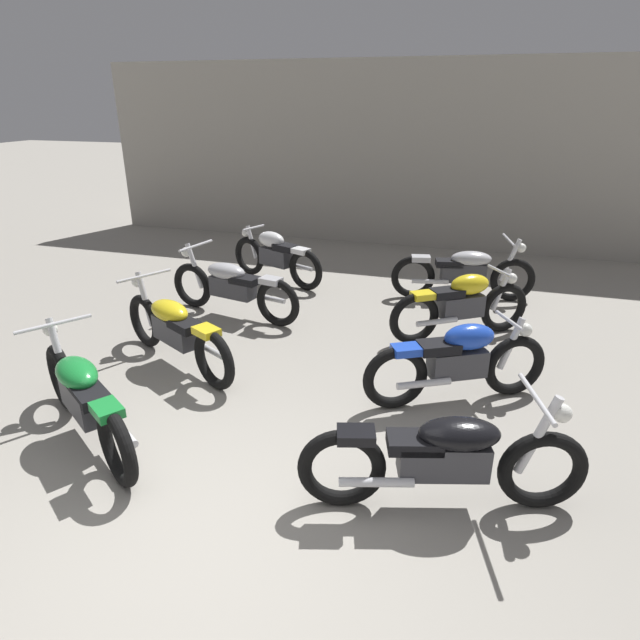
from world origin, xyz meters
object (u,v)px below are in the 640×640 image
(motorcycle_right_row_0, at_px, (445,457))
(motorcycle_left_row_2, at_px, (232,286))
(motorcycle_right_row_1, at_px, (458,361))
(motorcycle_right_row_2, at_px, (462,304))
(motorcycle_left_row_0, at_px, (84,396))
(motorcycle_right_row_3, at_px, (464,271))
(motorcycle_left_row_3, at_px, (276,255))
(motorcycle_left_row_1, at_px, (175,329))

(motorcycle_right_row_0, bearing_deg, motorcycle_left_row_2, 136.19)
(motorcycle_right_row_1, relative_size, motorcycle_right_row_2, 1.05)
(motorcycle_left_row_0, bearing_deg, motorcycle_right_row_0, 1.08)
(motorcycle_left_row_0, height_order, motorcycle_right_row_2, motorcycle_left_row_0)
(motorcycle_left_row_2, bearing_deg, motorcycle_left_row_0, -89.01)
(motorcycle_left_row_2, distance_m, motorcycle_right_row_2, 3.14)
(motorcycle_right_row_0, bearing_deg, motorcycle_right_row_2, 91.15)
(motorcycle_left_row_2, distance_m, motorcycle_right_row_3, 3.50)
(motorcycle_left_row_3, bearing_deg, motorcycle_right_row_1, -44.11)
(motorcycle_right_row_2, bearing_deg, motorcycle_left_row_0, -132.89)
(motorcycle_left_row_0, distance_m, motorcycle_right_row_1, 3.56)
(motorcycle_left_row_1, distance_m, motorcycle_left_row_2, 1.58)
(motorcycle_right_row_0, bearing_deg, motorcycle_right_row_3, 91.38)
(motorcycle_left_row_3, height_order, motorcycle_right_row_1, same)
(motorcycle_left_row_0, bearing_deg, motorcycle_right_row_1, 28.00)
(motorcycle_right_row_1, bearing_deg, motorcycle_left_row_1, -177.85)
(motorcycle_left_row_2, bearing_deg, motorcycle_left_row_1, -88.43)
(motorcycle_right_row_0, relative_size, motorcycle_right_row_3, 0.99)
(motorcycle_left_row_3, distance_m, motorcycle_right_row_3, 3.06)
(motorcycle_left_row_1, height_order, motorcycle_left_row_3, motorcycle_left_row_1)
(motorcycle_left_row_2, height_order, motorcycle_right_row_0, same)
(motorcycle_left_row_1, xyz_separation_m, motorcycle_right_row_0, (3.16, -1.49, 0.00))
(motorcycle_left_row_3, bearing_deg, motorcycle_left_row_2, -91.00)
(motorcycle_left_row_3, bearing_deg, motorcycle_right_row_2, -24.64)
(motorcycle_left_row_1, xyz_separation_m, motorcycle_left_row_3, (-0.02, 3.19, 0.01))
(motorcycle_left_row_2, height_order, motorcycle_right_row_1, motorcycle_left_row_2)
(motorcycle_left_row_2, bearing_deg, motorcycle_right_row_1, -24.54)
(motorcycle_right_row_0, height_order, motorcycle_right_row_1, motorcycle_right_row_0)
(motorcycle_left_row_2, relative_size, motorcycle_right_row_2, 1.27)
(motorcycle_right_row_1, bearing_deg, motorcycle_left_row_0, -152.00)
(motorcycle_left_row_0, relative_size, motorcycle_left_row_1, 0.95)
(motorcycle_left_row_1, xyz_separation_m, motorcycle_right_row_1, (3.15, 0.12, 0.01))
(motorcycle_left_row_2, xyz_separation_m, motorcycle_right_row_2, (3.14, 0.19, 0.01))
(motorcycle_left_row_3, bearing_deg, motorcycle_left_row_1, -89.73)
(motorcycle_right_row_0, bearing_deg, motorcycle_left_row_0, -178.92)
(motorcycle_left_row_3, relative_size, motorcycle_right_row_0, 0.88)
(motorcycle_right_row_2, bearing_deg, motorcycle_right_row_3, 91.89)
(motorcycle_left_row_0, height_order, motorcycle_left_row_3, motorcycle_left_row_0)
(motorcycle_left_row_0, xyz_separation_m, motorcycle_left_row_3, (-0.03, 4.74, 0.01))
(motorcycle_left_row_0, xyz_separation_m, motorcycle_right_row_3, (3.03, 4.78, 0.00))
(motorcycle_left_row_1, bearing_deg, motorcycle_left_row_2, 91.57)
(motorcycle_left_row_3, relative_size, motorcycle_right_row_1, 1.05)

